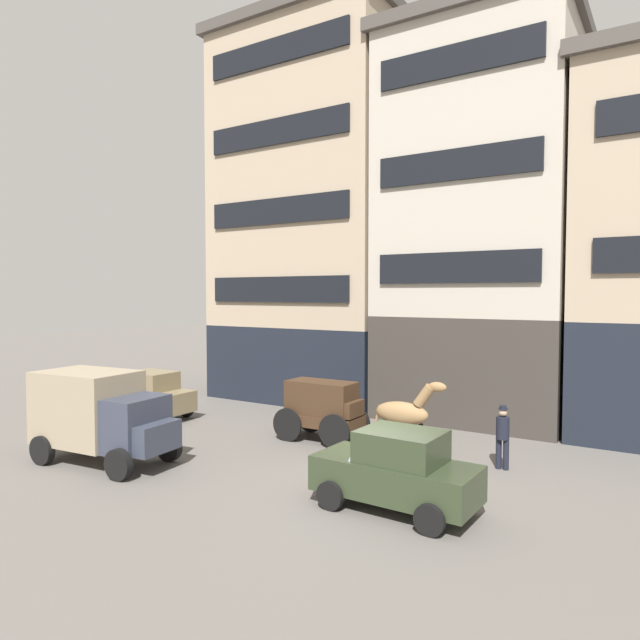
{
  "coord_description": "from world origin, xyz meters",
  "views": [
    {
      "loc": [
        5.88,
        -11.9,
        4.9
      ],
      "look_at": [
        -2.99,
        2.05,
        4.11
      ],
      "focal_mm": 31.29,
      "sensor_mm": 36.0,
      "label": 1
    }
  ],
  "objects_px": {
    "sedan_light": "(396,470)",
    "pedestrian_officer": "(503,434)",
    "cargo_wagon": "(323,406)",
    "sedan_dark": "(149,395)",
    "delivery_truck_far": "(101,414)",
    "draft_horse": "(405,413)"
  },
  "relations": [
    {
      "from": "delivery_truck_far",
      "to": "sedan_light",
      "type": "bearing_deg",
      "value": 8.47
    },
    {
      "from": "sedan_dark",
      "to": "pedestrian_officer",
      "type": "height_order",
      "value": "sedan_dark"
    },
    {
      "from": "draft_horse",
      "to": "sedan_light",
      "type": "height_order",
      "value": "draft_horse"
    },
    {
      "from": "draft_horse",
      "to": "sedan_dark",
      "type": "bearing_deg",
      "value": -175.64
    },
    {
      "from": "delivery_truck_far",
      "to": "sedan_light",
      "type": "height_order",
      "value": "delivery_truck_far"
    },
    {
      "from": "cargo_wagon",
      "to": "delivery_truck_far",
      "type": "bearing_deg",
      "value": -127.03
    },
    {
      "from": "sedan_light",
      "to": "pedestrian_officer",
      "type": "height_order",
      "value": "sedan_light"
    },
    {
      "from": "sedan_light",
      "to": "cargo_wagon",
      "type": "bearing_deg",
      "value": 137.72
    },
    {
      "from": "sedan_light",
      "to": "pedestrian_officer",
      "type": "bearing_deg",
      "value": 73.58
    },
    {
      "from": "delivery_truck_far",
      "to": "sedan_dark",
      "type": "distance_m",
      "value": 5.84
    },
    {
      "from": "delivery_truck_far",
      "to": "cargo_wagon",
      "type": "bearing_deg",
      "value": 52.97
    },
    {
      "from": "sedan_dark",
      "to": "delivery_truck_far",
      "type": "bearing_deg",
      "value": -53.47
    },
    {
      "from": "delivery_truck_far",
      "to": "draft_horse",
      "type": "bearing_deg",
      "value": 37.72
    },
    {
      "from": "cargo_wagon",
      "to": "pedestrian_officer",
      "type": "height_order",
      "value": "cargo_wagon"
    },
    {
      "from": "delivery_truck_far",
      "to": "sedan_dark",
      "type": "height_order",
      "value": "delivery_truck_far"
    },
    {
      "from": "cargo_wagon",
      "to": "sedan_dark",
      "type": "xyz_separation_m",
      "value": [
        -7.59,
        -0.8,
        -0.23
      ]
    },
    {
      "from": "draft_horse",
      "to": "sedan_dark",
      "type": "distance_m",
      "value": 10.58
    },
    {
      "from": "draft_horse",
      "to": "cargo_wagon",
      "type": "bearing_deg",
      "value": -179.99
    },
    {
      "from": "cargo_wagon",
      "to": "delivery_truck_far",
      "type": "xyz_separation_m",
      "value": [
        -4.13,
        -5.48,
        0.28
      ]
    },
    {
      "from": "cargo_wagon",
      "to": "sedan_light",
      "type": "bearing_deg",
      "value": -42.28
    },
    {
      "from": "cargo_wagon",
      "to": "pedestrian_officer",
      "type": "distance_m",
      "value": 5.86
    },
    {
      "from": "cargo_wagon",
      "to": "sedan_dark",
      "type": "bearing_deg",
      "value": -173.96
    }
  ]
}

